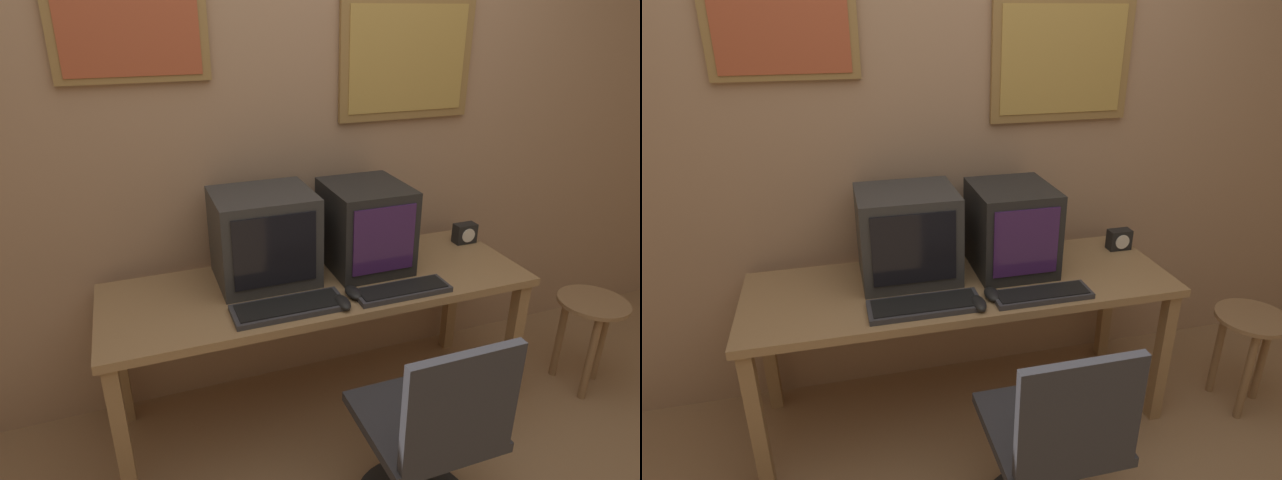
{
  "view_description": "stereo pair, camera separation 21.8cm",
  "coord_description": "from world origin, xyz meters",
  "views": [
    {
      "loc": [
        -0.71,
        -1.0,
        1.79
      ],
      "look_at": [
        0.0,
        0.93,
        0.9
      ],
      "focal_mm": 30.0,
      "sensor_mm": 36.0,
      "label": 1
    },
    {
      "loc": [
        -0.51,
        -1.07,
        1.79
      ],
      "look_at": [
        0.0,
        0.93,
        0.9
      ],
      "focal_mm": 30.0,
      "sensor_mm": 36.0,
      "label": 2
    }
  ],
  "objects": [
    {
      "name": "wall_back",
      "position": [
        0.0,
        1.32,
        1.31
      ],
      "size": [
        8.0,
        0.08,
        2.6
      ],
      "color": "tan",
      "rests_on": "ground_plane"
    },
    {
      "name": "desk",
      "position": [
        0.0,
        0.93,
        0.63
      ],
      "size": [
        1.85,
        0.62,
        0.71
      ],
      "color": "#99754C",
      "rests_on": "ground_plane"
    },
    {
      "name": "monitor_left",
      "position": [
        -0.21,
        1.05,
        0.9
      ],
      "size": [
        0.42,
        0.36,
        0.39
      ],
      "color": "#333333",
      "rests_on": "desk"
    },
    {
      "name": "monitor_right",
      "position": [
        0.25,
        1.02,
        0.9
      ],
      "size": [
        0.34,
        0.39,
        0.39
      ],
      "color": "black",
      "rests_on": "desk"
    },
    {
      "name": "keyboard_main",
      "position": [
        -0.2,
        0.75,
        0.72
      ],
      "size": [
        0.45,
        0.17,
        0.03
      ],
      "color": "#333338",
      "rests_on": "desk"
    },
    {
      "name": "keyboard_side",
      "position": [
        0.29,
        0.72,
        0.72
      ],
      "size": [
        0.41,
        0.13,
        0.03
      ],
      "color": "#333338",
      "rests_on": "desk"
    },
    {
      "name": "mouse_near_keyboard",
      "position": [
        0.08,
        0.76,
        0.72
      ],
      "size": [
        0.06,
        0.11,
        0.04
      ],
      "color": "black",
      "rests_on": "desk"
    },
    {
      "name": "mouse_far_corner",
      "position": [
        0.01,
        0.7,
        0.73
      ],
      "size": [
        0.06,
        0.12,
        0.04
      ],
      "color": "black",
      "rests_on": "desk"
    },
    {
      "name": "desk_clock",
      "position": [
        0.84,
        1.08,
        0.76
      ],
      "size": [
        0.11,
        0.07,
        0.1
      ],
      "color": "black",
      "rests_on": "desk"
    },
    {
      "name": "office_chair",
      "position": [
        0.15,
        0.22,
        0.38
      ],
      "size": [
        0.46,
        0.46,
        0.86
      ],
      "color": "black",
      "rests_on": "ground_plane"
    },
    {
      "name": "side_stool",
      "position": [
        1.32,
        0.67,
        0.37
      ],
      "size": [
        0.33,
        0.33,
        0.49
      ],
      "color": "#8E6B47",
      "rests_on": "ground_plane"
    }
  ]
}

